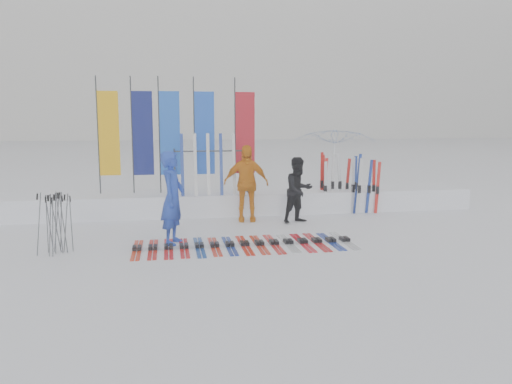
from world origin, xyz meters
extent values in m
plane|color=white|center=(0.00, 0.00, 0.00)|extent=(120.00, 120.00, 0.00)
cube|color=white|center=(0.00, 4.60, 0.30)|extent=(14.00, 1.60, 0.60)
imported|color=#1F3EB5|center=(-1.67, 1.14, 0.99)|extent=(0.68, 0.84, 1.98)
imported|color=black|center=(1.53, 2.84, 0.84)|extent=(1.00, 0.90, 1.68)
imported|color=orange|center=(0.24, 3.28, 0.99)|extent=(1.21, 0.61, 1.98)
imported|color=white|center=(3.61, 6.17, 1.21)|extent=(3.45, 3.48, 2.43)
cube|color=red|center=(-2.41, 0.70, 0.04)|extent=(0.17, 1.62, 0.07)
cube|color=red|center=(-2.09, 0.70, 0.04)|extent=(0.17, 1.62, 0.07)
cube|color=red|center=(-1.78, 0.70, 0.04)|extent=(0.17, 1.66, 0.07)
cube|color=red|center=(-1.46, 0.70, 0.04)|extent=(0.17, 1.61, 0.07)
cube|color=navy|center=(-1.15, 0.70, 0.04)|extent=(0.17, 1.69, 0.07)
cube|color=red|center=(-0.83, 0.70, 0.04)|extent=(0.17, 1.56, 0.07)
cube|color=navy|center=(-0.52, 0.70, 0.04)|extent=(0.17, 1.60, 0.07)
cube|color=red|center=(-0.20, 0.70, 0.04)|extent=(0.17, 1.67, 0.07)
cube|color=red|center=(0.11, 0.70, 0.04)|extent=(0.17, 1.63, 0.07)
cube|color=red|center=(0.43, 0.70, 0.04)|extent=(0.17, 1.68, 0.07)
cube|color=#B9BCC0|center=(0.74, 0.70, 0.04)|extent=(0.17, 1.64, 0.07)
cube|color=red|center=(1.05, 0.70, 0.04)|extent=(0.17, 1.64, 0.07)
cube|color=#AE0D11|center=(1.37, 0.70, 0.04)|extent=(0.17, 1.67, 0.07)
cube|color=navy|center=(1.68, 0.70, 0.04)|extent=(0.17, 1.58, 0.07)
cube|color=#BABCC2|center=(2.00, 0.70, 0.04)|extent=(0.17, 1.63, 0.07)
cylinder|color=#595B60|center=(-3.96, 0.91, 0.60)|extent=(0.16, 0.09, 1.20)
cylinder|color=#595B60|center=(-3.87, 0.73, 0.62)|extent=(0.09, 0.03, 1.24)
cylinder|color=#595B60|center=(-3.67, 0.81, 0.57)|extent=(0.03, 0.08, 1.15)
cylinder|color=#595B60|center=(-3.94, 0.72, 0.60)|extent=(0.08, 0.02, 1.20)
cylinder|color=#595B60|center=(-4.13, 1.02, 0.57)|extent=(0.08, 0.14, 1.14)
cylinder|color=#595B60|center=(-4.00, 0.52, 0.61)|extent=(0.11, 0.04, 1.22)
cylinder|color=#595B60|center=(-3.78, 0.88, 0.59)|extent=(0.13, 0.11, 1.17)
cylinder|color=#595B60|center=(-3.94, 0.43, 0.60)|extent=(0.11, 0.16, 1.18)
cylinder|color=#595B60|center=(-4.13, 0.85, 0.57)|extent=(0.02, 0.09, 1.14)
cylinder|color=#595B60|center=(-3.95, 0.74, 0.60)|extent=(0.14, 0.14, 1.19)
cylinder|color=#595B60|center=(-3.88, 0.91, 0.61)|extent=(0.12, 0.15, 1.21)
cylinder|color=#595B60|center=(-3.82, 0.82, 0.58)|extent=(0.14, 0.15, 1.15)
cylinder|color=#595B60|center=(-4.22, 0.61, 0.62)|extent=(0.16, 0.05, 1.24)
cylinder|color=#383A3F|center=(-3.60, 4.82, 2.20)|extent=(0.04, 0.04, 3.20)
cube|color=#F1AD0C|center=(-3.31, 4.82, 2.25)|extent=(0.55, 0.03, 2.30)
cylinder|color=#383A3F|center=(-2.70, 4.78, 2.20)|extent=(0.04, 0.04, 3.20)
cube|color=navy|center=(-2.41, 4.78, 2.25)|extent=(0.55, 0.03, 2.30)
cylinder|color=#383A3F|center=(-1.96, 4.70, 2.20)|extent=(0.04, 0.04, 3.20)
cube|color=blue|center=(-1.67, 4.70, 2.25)|extent=(0.55, 0.03, 2.30)
cylinder|color=#383A3F|center=(-1.00, 4.71, 2.20)|extent=(0.04, 0.04, 3.20)
cube|color=blue|center=(-0.71, 4.71, 2.25)|extent=(0.55, 0.03, 2.30)
cylinder|color=#383A3F|center=(0.16, 4.77, 2.20)|extent=(0.04, 0.04, 3.20)
cube|color=#AD121F|center=(0.45, 4.77, 2.25)|extent=(0.55, 0.03, 2.30)
cylinder|color=#383A3F|center=(-1.57, 3.95, 1.23)|extent=(0.04, 0.30, 1.23)
cylinder|color=#383A3F|center=(-1.57, 4.45, 1.23)|extent=(0.04, 0.30, 1.23)
cylinder|color=#383A3F|center=(0.43, 3.95, 1.23)|extent=(0.04, 0.30, 1.23)
cylinder|color=#383A3F|center=(0.43, 4.45, 1.23)|extent=(0.04, 0.30, 1.23)
cylinder|color=#383A3F|center=(-0.57, 4.20, 1.78)|extent=(2.00, 0.04, 0.04)
cube|color=silver|center=(2.66, 4.13, 0.73)|extent=(0.09, 0.03, 1.46)
cube|color=red|center=(2.70, 4.31, 0.77)|extent=(0.09, 0.03, 1.54)
cube|color=silver|center=(3.36, 3.79, 0.79)|extent=(0.09, 0.05, 1.59)
cube|color=silver|center=(3.47, 3.62, 0.79)|extent=(0.09, 0.04, 1.58)
cube|color=red|center=(4.00, 3.86, 0.76)|extent=(0.09, 0.03, 1.51)
cube|color=navy|center=(3.66, 4.41, 0.79)|extent=(0.09, 0.03, 1.57)
cube|color=silver|center=(2.92, 4.29, 0.84)|extent=(0.09, 0.02, 1.67)
cube|color=navy|center=(3.47, 3.74, 0.84)|extent=(0.09, 0.04, 1.68)
cube|color=red|center=(2.75, 4.52, 0.81)|extent=(0.09, 0.04, 1.62)
cube|color=red|center=(4.06, 3.72, 0.73)|extent=(0.09, 0.04, 1.46)
cube|color=silver|center=(3.13, 4.24, 0.84)|extent=(0.09, 0.03, 1.69)
cube|color=red|center=(3.45, 4.51, 0.75)|extent=(0.09, 0.04, 1.50)
cube|color=red|center=(2.65, 4.47, 0.85)|extent=(0.09, 0.04, 1.69)
cube|color=navy|center=(3.82, 3.75, 0.76)|extent=(0.09, 0.05, 1.52)
camera|label=1|loc=(-1.75, -9.39, 2.60)|focal=35.00mm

